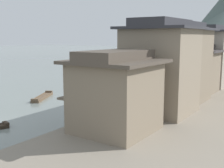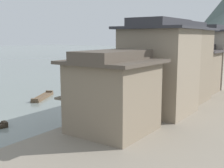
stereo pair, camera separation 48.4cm
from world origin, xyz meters
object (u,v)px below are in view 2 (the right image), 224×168
Objects in this scene: boat_moored_far at (168,69)px; house_waterfront_narrow at (197,69)px; boat_moored_second at (200,76)px; house_waterfront_second at (159,67)px; house_waterfront_far at (211,56)px; house_waterfront_tall at (181,62)px; stone_bridge at (208,55)px; boat_moored_third at (43,97)px; house_waterfront_nearest at (113,92)px; boat_moored_nearest at (187,82)px.

house_waterfront_narrow is at bearing -59.76° from boat_moored_far.
boat_moored_second is 33.28m from house_waterfront_second.
house_waterfront_far reaches higher than boat_moored_second.
house_waterfront_tall is 11.70m from house_waterfront_far.
house_waterfront_tall is at bearing -76.52° from stone_bridge.
house_waterfront_far is (0.03, 5.71, 1.29)m from house_waterfront_narrow.
house_waterfront_narrow is at bearing -75.02° from stone_bridge.
boat_moored_third is 1.34× the size of boat_moored_far.
boat_moored_second is 0.85× the size of house_waterfront_narrow.
boat_moored_second is 0.60× the size of house_waterfront_tall.
house_waterfront_tall reaches higher than house_waterfront_nearest.
boat_moored_third is at bearing -107.98° from boat_moored_second.
house_waterfront_narrow is (17.26, -29.61, 3.71)m from boat_moored_far.
boat_moored_nearest is at bearing 100.40° from house_waterfront_nearest.
house_waterfront_tall is 0.31× the size of stone_bridge.
house_waterfront_nearest is 13.44m from house_waterfront_tall.
boat_moored_far is (-11.85, 18.23, -0.08)m from boat_moored_nearest.
house_waterfront_second and house_waterfront_far have the same top height.
boat_moored_nearest is at bearing 115.44° from house_waterfront_narrow.
boat_moored_nearest is 0.17× the size of stone_bridge.
house_waterfront_nearest is at bearing -79.60° from boat_moored_nearest.
house_waterfront_far is at bearing -67.13° from boat_moored_second.
boat_moored_second is at bearing -40.43° from boat_moored_far.
house_waterfront_tall and house_waterfront_far have the same top height.
house_waterfront_far is (-0.20, 11.70, -0.00)m from house_waterfront_tall.
house_waterfront_second is (6.53, -32.27, 4.85)m from boat_moored_second.
house_waterfront_tall reaches higher than stone_bridge.
boat_moored_third is 0.89× the size of house_waterfront_narrow.
house_waterfront_far is (-0.50, 17.97, 0.00)m from house_waterfront_second.
house_waterfront_nearest is 0.75× the size of house_waterfront_far.
stone_bridge is at bearing 104.98° from house_waterfront_narrow.
house_waterfront_narrow is 5.86m from house_waterfront_far.
boat_moored_nearest is at bearing -79.06° from stone_bridge.
stone_bridge is (5.67, 13.71, 2.89)m from boat_moored_far.
house_waterfront_second reaches higher than boat_moored_nearest.
stone_bridge reaches higher than boat_moored_third.
boat_moored_third is (-10.30, -31.75, -0.11)m from boat_moored_second.
boat_moored_nearest is 9.26m from house_waterfront_far.
boat_moored_nearest is 0.77× the size of house_waterfront_narrow.
house_waterfront_nearest is 0.75× the size of house_waterfront_second.
house_waterfront_second reaches higher than boat_moored_second.
boat_moored_third is 55.33m from stone_bridge.
house_waterfront_far is at bearing 89.71° from house_waterfront_narrow.
boat_moored_far is 0.47× the size of house_waterfront_second.
boat_moored_far is at bearing 123.02° from boat_moored_nearest.
boat_moored_second is at bearing -76.52° from stone_bridge.
boat_moored_second is 0.19× the size of stone_bridge.
boat_moored_nearest is 8.66m from boat_moored_second.
house_waterfront_nearest is 7.23m from house_waterfront_second.
house_waterfront_tall reaches higher than boat_moored_far.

